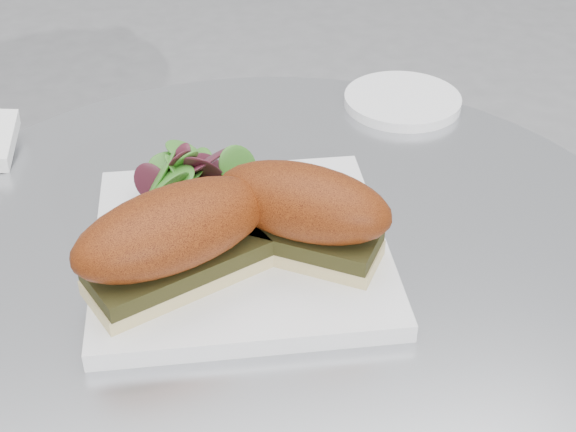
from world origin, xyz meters
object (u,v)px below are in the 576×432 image
object	(u,v)px
plate	(241,247)
sandwich_right	(303,211)
saucer	(402,101)
sandwich_left	(175,237)

from	to	relation	value
plate	sandwich_right	xyz separation A→B (m)	(0.05, -0.03, 0.05)
plate	saucer	xyz separation A→B (m)	(0.22, 0.23, -0.00)
plate	saucer	world-z (taller)	plate
sandwich_left	saucer	size ratio (longest dim) A/B	1.37
plate	sandwich_left	distance (m)	0.09
saucer	plate	bearing A→B (deg)	-134.35
sandwich_right	saucer	distance (m)	0.32
sandwich_left	sandwich_right	size ratio (longest dim) A/B	1.15
sandwich_right	sandwich_left	bearing A→B (deg)	-138.72
plate	sandwich_left	world-z (taller)	sandwich_left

